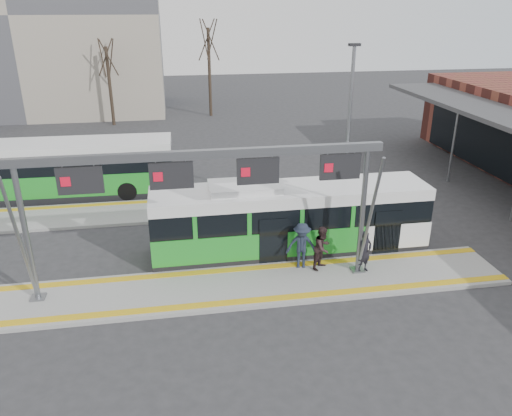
{
  "coord_description": "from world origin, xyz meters",
  "views": [
    {
      "loc": [
        -1.34,
        -16.08,
        9.97
      ],
      "look_at": [
        1.88,
        3.0,
        1.97
      ],
      "focal_mm": 35.0,
      "sensor_mm": 36.0,
      "label": 1
    }
  ],
  "objects_px": {
    "passenger_b": "(323,248)",
    "passenger_a": "(365,252)",
    "hero_bus": "(289,220)",
    "gantry": "(206,180)",
    "passenger_c": "(302,246)"
  },
  "relations": [
    {
      "from": "passenger_b",
      "to": "passenger_a",
      "type": "bearing_deg",
      "value": -60.55
    },
    {
      "from": "hero_bus",
      "to": "passenger_b",
      "type": "height_order",
      "value": "hero_bus"
    },
    {
      "from": "gantry",
      "to": "passenger_a",
      "type": "height_order",
      "value": "gantry"
    },
    {
      "from": "hero_bus",
      "to": "passenger_b",
      "type": "bearing_deg",
      "value": -65.63
    },
    {
      "from": "hero_bus",
      "to": "passenger_c",
      "type": "height_order",
      "value": "hero_bus"
    },
    {
      "from": "passenger_b",
      "to": "passenger_c",
      "type": "distance_m",
      "value": 0.82
    },
    {
      "from": "passenger_a",
      "to": "passenger_c",
      "type": "distance_m",
      "value": 2.45
    },
    {
      "from": "gantry",
      "to": "hero_bus",
      "type": "bearing_deg",
      "value": 34.3
    },
    {
      "from": "gantry",
      "to": "passenger_b",
      "type": "bearing_deg",
      "value": 6.32
    },
    {
      "from": "passenger_b",
      "to": "gantry",
      "type": "bearing_deg",
      "value": 144.78
    },
    {
      "from": "gantry",
      "to": "passenger_a",
      "type": "relative_size",
      "value": 7.64
    },
    {
      "from": "hero_bus",
      "to": "passenger_b",
      "type": "distance_m",
      "value": 2.2
    },
    {
      "from": "hero_bus",
      "to": "passenger_b",
      "type": "xyz_separation_m",
      "value": [
        0.9,
        -1.97,
        -0.42
      ]
    },
    {
      "from": "hero_bus",
      "to": "passenger_c",
      "type": "distance_m",
      "value": 1.8
    },
    {
      "from": "hero_bus",
      "to": "passenger_b",
      "type": "relative_size",
      "value": 6.56
    }
  ]
}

